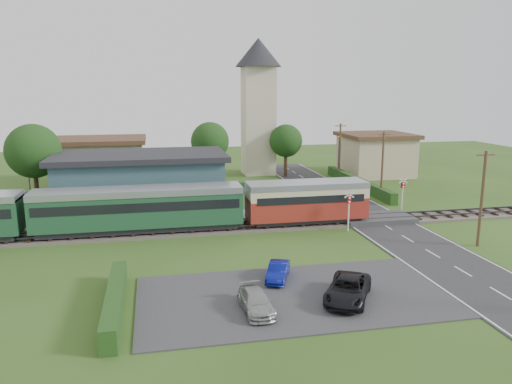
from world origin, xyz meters
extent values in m
plane|color=#2D4C19|center=(0.00, 0.00, 0.00)|extent=(120.00, 120.00, 0.00)
cube|color=#4C443D|center=(0.00, 2.00, 0.10)|extent=(76.00, 3.20, 0.20)
cube|color=#3F3F47|center=(0.00, 1.28, 0.42)|extent=(76.00, 0.08, 0.15)
cube|color=#3F3F47|center=(0.00, 2.72, 0.42)|extent=(76.00, 0.08, 0.15)
cube|color=#28282B|center=(10.00, 0.00, 0.03)|extent=(6.00, 70.00, 0.05)
cube|color=#333335|center=(-1.50, -12.00, 0.04)|extent=(17.00, 9.00, 0.08)
cube|color=#333335|center=(10.00, 2.00, 0.23)|extent=(6.20, 3.40, 0.45)
cube|color=gray|center=(-10.00, 5.20, 0.23)|extent=(30.00, 3.00, 0.45)
cube|color=beige|center=(-18.00, 5.20, 1.65)|extent=(2.00, 2.00, 2.40)
cube|color=#232328|center=(-18.00, 5.20, 2.93)|extent=(2.30, 2.30, 0.15)
cube|color=#3A555F|center=(-10.00, 11.00, 2.40)|extent=(15.00, 8.00, 4.80)
cube|color=#232328|center=(-10.00, 11.00, 5.05)|extent=(16.00, 9.00, 0.50)
cube|color=#232328|center=(-10.00, 7.06, 1.10)|extent=(1.20, 0.12, 2.20)
cube|color=black|center=(-15.00, 7.06, 2.40)|extent=(1.00, 0.12, 1.20)
cube|color=black|center=(-13.00, 7.06, 2.40)|extent=(1.00, 0.12, 1.20)
cube|color=black|center=(-7.00, 7.06, 2.40)|extent=(1.00, 0.12, 1.20)
cube|color=black|center=(-5.00, 7.06, 2.40)|extent=(1.00, 0.12, 1.20)
cube|color=#232328|center=(3.61, 2.00, 0.59)|extent=(9.00, 2.20, 0.50)
cube|color=maroon|center=(3.61, 2.00, 1.59)|extent=(10.00, 2.80, 1.80)
cube|color=beige|center=(3.61, 2.00, 2.84)|extent=(10.00, 2.82, 0.90)
cube|color=black|center=(3.61, 2.00, 2.49)|extent=(9.00, 2.88, 0.60)
cube|color=#A4A8B5|center=(3.61, 2.00, 3.49)|extent=(10.00, 2.90, 0.45)
cube|color=#232328|center=(-9.99, 2.00, 0.59)|extent=(15.20, 2.20, 0.50)
cube|color=#1D4A2E|center=(-9.99, 2.00, 2.09)|extent=(16.00, 2.80, 2.60)
cube|color=black|center=(-9.99, 2.00, 2.49)|extent=(15.40, 2.86, 0.70)
cube|color=#A4A8B5|center=(-9.99, 2.00, 3.49)|extent=(16.00, 2.90, 0.50)
cube|color=beige|center=(5.00, 28.00, 7.00)|extent=(4.00, 4.00, 14.00)
cone|color=#232328|center=(5.00, 28.00, 15.80)|extent=(6.00, 6.00, 3.60)
cube|color=tan|center=(-15.00, 25.00, 2.50)|extent=(10.00, 8.00, 5.00)
cube|color=#472D1E|center=(-15.00, 25.00, 5.25)|extent=(10.80, 8.80, 0.50)
cube|color=tan|center=(20.00, 24.00, 2.50)|extent=(8.00, 8.00, 5.00)
cube|color=#472D1E|center=(20.00, 24.00, 5.25)|extent=(8.80, 8.80, 0.50)
cube|color=#193814|center=(-11.00, -12.00, 0.60)|extent=(0.80, 9.00, 1.20)
cube|color=#193814|center=(14.20, 16.00, 0.60)|extent=(0.80, 18.00, 1.20)
cube|color=#193814|center=(-10.00, 15.50, 0.65)|extent=(22.00, 0.80, 1.30)
cylinder|color=#332316|center=(-20.00, 14.00, 2.06)|extent=(0.44, 0.44, 4.12)
sphere|color=#143311|center=(-20.00, 14.00, 5.40)|extent=(5.20, 5.20, 5.20)
cylinder|color=#332316|center=(-2.00, 23.00, 1.93)|extent=(0.44, 0.44, 3.85)
sphere|color=#143311|center=(-2.00, 23.00, 5.04)|extent=(4.60, 4.60, 4.60)
cylinder|color=#332316|center=(8.00, 25.00, 1.79)|extent=(0.44, 0.44, 3.58)
sphere|color=#143311|center=(8.00, 25.00, 4.68)|extent=(4.20, 4.20, 4.20)
cylinder|color=#473321|center=(14.20, -6.00, 3.50)|extent=(0.22, 0.22, 7.00)
cube|color=#473321|center=(14.20, -6.00, 6.70)|extent=(1.40, 0.10, 0.10)
cylinder|color=#473321|center=(14.20, 10.00, 3.50)|extent=(0.22, 0.22, 7.00)
cube|color=#473321|center=(14.20, 10.00, 6.70)|extent=(1.40, 0.10, 0.10)
cylinder|color=#473321|center=(14.20, 22.00, 3.50)|extent=(0.22, 0.22, 7.00)
cube|color=#473321|center=(14.20, 22.00, 6.70)|extent=(1.40, 0.10, 0.10)
cylinder|color=silver|center=(6.40, -0.40, 1.50)|extent=(0.12, 0.12, 3.00)
cube|color=#232328|center=(6.40, -0.40, 2.60)|extent=(0.35, 0.18, 0.55)
sphere|color=#FF190C|center=(6.40, -0.52, 2.75)|extent=(0.14, 0.14, 0.14)
sphere|color=#FF190C|center=(6.40, -0.52, 2.45)|extent=(0.14, 0.14, 0.14)
cube|color=silver|center=(6.40, -0.40, 3.00)|extent=(0.84, 0.05, 0.55)
cube|color=silver|center=(6.40, -0.40, 3.00)|extent=(0.84, 0.05, 0.55)
cylinder|color=silver|center=(13.60, 4.40, 1.50)|extent=(0.12, 0.12, 3.00)
cube|color=#232328|center=(13.60, 4.40, 2.60)|extent=(0.35, 0.18, 0.55)
sphere|color=#FF190C|center=(13.60, 4.28, 2.75)|extent=(0.14, 0.14, 0.14)
sphere|color=#FF190C|center=(13.60, 4.28, 2.45)|extent=(0.14, 0.14, 0.14)
cube|color=silver|center=(13.60, 4.40, 3.00)|extent=(0.84, 0.05, 0.55)
cube|color=silver|center=(13.60, 4.40, 3.00)|extent=(0.84, 0.05, 0.55)
cylinder|color=#3F3F47|center=(-22.00, 20.00, 2.50)|extent=(0.14, 0.14, 5.00)
sphere|color=orange|center=(-22.00, 20.00, 5.00)|extent=(0.30, 0.30, 0.30)
cylinder|color=#3F3F47|center=(16.00, 27.00, 2.50)|extent=(0.14, 0.14, 5.00)
sphere|color=orange|center=(16.00, 27.00, 5.00)|extent=(0.30, 0.30, 0.30)
imported|color=#172A9F|center=(10.37, 15.33, 0.67)|extent=(3.91, 2.34, 1.25)
imported|color=navy|center=(-1.73, -9.50, 0.59)|extent=(2.20, 3.30, 1.03)
imported|color=#9B9B9B|center=(-3.90, -13.48, 0.60)|extent=(1.59, 3.62, 1.04)
imported|color=black|center=(1.23, -13.16, 0.70)|extent=(4.08, 4.92, 1.25)
imported|color=gray|center=(-3.67, 4.40, 1.22)|extent=(0.57, 0.37, 1.55)
imported|color=gray|center=(-16.10, 4.58, 1.34)|extent=(0.87, 1.00, 1.77)
camera|label=1|loc=(-8.74, -36.84, 11.33)|focal=35.00mm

